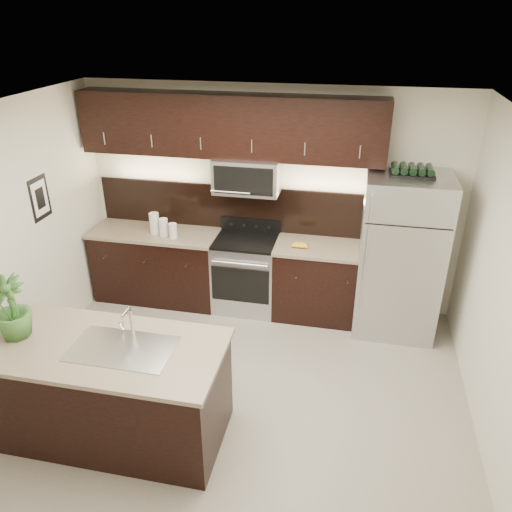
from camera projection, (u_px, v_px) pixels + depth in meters
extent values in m
plane|color=gray|center=(233.00, 399.00, 4.89)|extent=(4.50, 4.50, 0.00)
cube|color=beige|center=(271.00, 200.00, 6.04)|extent=(4.50, 0.02, 2.70)
cube|color=beige|center=(132.00, 467.00, 2.54)|extent=(4.50, 0.02, 2.70)
cube|color=beige|center=(510.00, 308.00, 3.88)|extent=(0.02, 4.00, 2.70)
cube|color=white|center=(226.00, 119.00, 3.68)|extent=(4.50, 4.00, 0.02)
cube|color=black|center=(40.00, 198.00, 5.22)|extent=(0.01, 0.32, 0.46)
cube|color=white|center=(40.00, 198.00, 5.21)|extent=(0.00, 0.24, 0.36)
cube|color=black|center=(158.00, 266.00, 6.43)|extent=(1.57, 0.62, 0.90)
cube|color=black|center=(323.00, 283.00, 6.04)|extent=(1.16, 0.62, 0.90)
cube|color=#B2B2B7|center=(246.00, 275.00, 6.21)|extent=(0.76, 0.62, 0.90)
cube|color=black|center=(246.00, 241.00, 6.00)|extent=(0.76, 0.60, 0.03)
cube|color=tan|center=(155.00, 233.00, 6.22)|extent=(1.59, 0.65, 0.04)
cube|color=tan|center=(326.00, 248.00, 5.83)|extent=(1.18, 0.65, 0.04)
cube|color=black|center=(235.00, 208.00, 6.16)|extent=(3.49, 0.02, 0.56)
cube|color=#B2B2B7|center=(247.00, 176.00, 5.75)|extent=(0.76, 0.40, 0.40)
cube|color=black|center=(230.00, 126.00, 5.57)|extent=(3.49, 0.33, 0.70)
cube|color=black|center=(113.00, 392.00, 4.32)|extent=(1.90, 0.90, 0.90)
cube|color=tan|center=(106.00, 349.00, 4.11)|extent=(1.96, 0.96, 0.04)
cube|color=silver|center=(122.00, 348.00, 4.07)|extent=(0.84, 0.50, 0.01)
cylinder|color=silver|center=(132.00, 322.00, 4.21)|extent=(0.03, 0.03, 0.24)
cylinder|color=silver|center=(126.00, 312.00, 4.08)|extent=(0.02, 0.14, 0.02)
cylinder|color=silver|center=(123.00, 322.00, 4.04)|extent=(0.02, 0.02, 0.10)
cube|color=#B2B2B7|center=(400.00, 255.00, 5.62)|extent=(0.90, 0.81, 1.87)
cube|color=black|center=(412.00, 174.00, 5.19)|extent=(0.46, 0.29, 0.03)
cylinder|color=black|center=(395.00, 168.00, 5.20)|extent=(0.08, 0.26, 0.08)
cylinder|color=black|center=(404.00, 168.00, 5.18)|extent=(0.08, 0.26, 0.08)
cylinder|color=black|center=(412.00, 169.00, 5.17)|extent=(0.08, 0.26, 0.08)
cylinder|color=black|center=(421.00, 169.00, 5.15)|extent=(0.08, 0.26, 0.08)
cylinder|color=black|center=(430.00, 170.00, 5.13)|extent=(0.08, 0.26, 0.08)
imported|color=#336227|center=(11.00, 308.00, 4.12)|extent=(0.35, 0.35, 0.55)
cylinder|color=silver|center=(154.00, 223.00, 6.10)|extent=(0.12, 0.12, 0.26)
cylinder|color=silver|center=(164.00, 227.00, 6.04)|extent=(0.11, 0.11, 0.22)
cylinder|color=silver|center=(173.00, 231.00, 5.99)|extent=(0.10, 0.10, 0.19)
cylinder|color=silver|center=(367.00, 244.00, 5.65)|extent=(0.10, 0.10, 0.20)
cylinder|color=silver|center=(368.00, 235.00, 5.60)|extent=(0.11, 0.11, 0.02)
cylinder|color=silver|center=(368.00, 231.00, 5.57)|extent=(0.01, 0.01, 0.08)
ellipsoid|color=gold|center=(296.00, 244.00, 5.80)|extent=(0.20, 0.15, 0.06)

